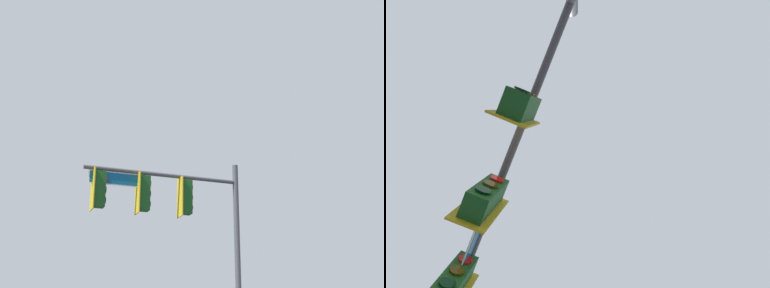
# 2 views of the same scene
# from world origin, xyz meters

# --- Properties ---
(signal_pole_near) EXTENTS (5.07, 1.49, 6.83)m
(signal_pole_near) POSITION_xyz_m (-3.76, -7.89, 5.02)
(signal_pole_near) COLOR #47474C
(signal_pole_near) RESTS_ON ground_plane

